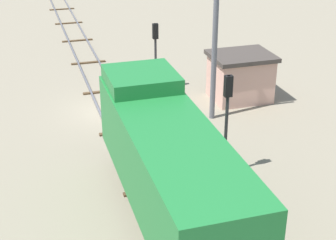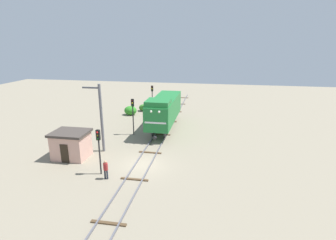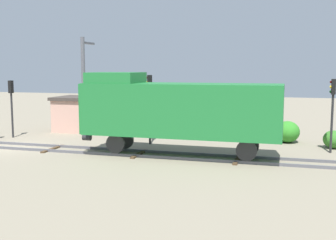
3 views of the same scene
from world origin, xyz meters
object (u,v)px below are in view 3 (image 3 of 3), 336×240
traffic_signal_near (11,98)px  locomotive (177,108)px  catenary_mast (84,84)px  traffic_signal_mid (150,97)px  traffic_signal_far (333,102)px  relay_hut (76,113)px

traffic_signal_near → locomotive: bearing=76.3°
locomotive → catenary_mast: catenary_mast is taller
traffic_signal_near → traffic_signal_mid: bearing=91.1°
locomotive → traffic_signal_mid: 4.40m
traffic_signal_far → locomotive: bearing=-66.9°
locomotive → traffic_signal_far: (-3.60, 8.46, 0.26)m
traffic_signal_near → catenary_mast: catenary_mast is taller
locomotive → traffic_signal_mid: size_ratio=2.55×
traffic_signal_mid → catenary_mast: 5.85m
traffic_signal_mid → catenary_mast: bearing=-106.7°
traffic_signal_near → catenary_mast: 5.26m
locomotive → catenary_mast: (-5.07, -8.33, 1.07)m
traffic_signal_mid → traffic_signal_far: (-0.20, 11.22, -0.11)m
locomotive → traffic_signal_mid: (-3.40, -2.76, 0.37)m
traffic_signal_far → traffic_signal_mid: bearing=-89.0°
relay_hut → traffic_signal_mid: bearing=61.6°
locomotive → traffic_signal_far: size_ratio=2.65×
locomotive → traffic_signal_near: locomotive is taller
catenary_mast → relay_hut: 4.01m
catenary_mast → traffic_signal_mid: bearing=73.3°
traffic_signal_far → relay_hut: traffic_signal_far is taller
locomotive → catenary_mast: 9.81m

